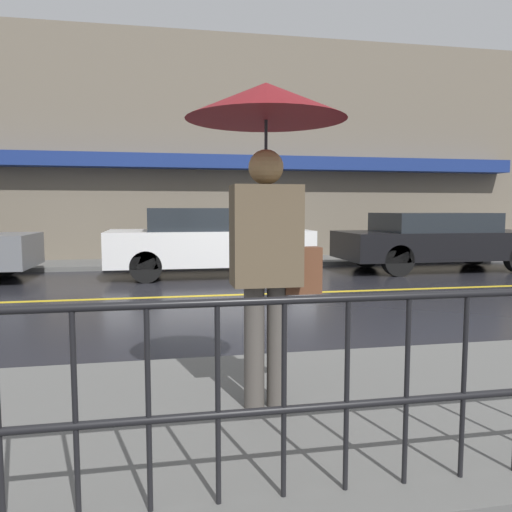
{
  "coord_description": "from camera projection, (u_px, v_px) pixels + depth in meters",
  "views": [
    {
      "loc": [
        -1.4,
        -7.91,
        1.39
      ],
      "look_at": [
        -0.47,
        -3.01,
        0.92
      ],
      "focal_mm": 35.0,
      "sensor_mm": 36.0,
      "label": 1
    }
  ],
  "objects": [
    {
      "name": "ground_plane",
      "position": [
        249.0,
        294.0,
        8.13
      ],
      "size": [
        80.0,
        80.0,
        0.0
      ],
      "primitive_type": "plane",
      "color": "black"
    },
    {
      "name": "railing_foreground",
      "position": [
        465.0,
        362.0,
        2.35
      ],
      "size": [
        12.0,
        0.04,
        0.91
      ],
      "color": "black",
      "rests_on": "sidewalk_near"
    },
    {
      "name": "car_black",
      "position": [
        438.0,
        240.0,
        11.34
      ],
      "size": [
        4.6,
        1.85,
        1.3
      ],
      "color": "black",
      "rests_on": "ground_plane"
    },
    {
      "name": "lane_marking",
      "position": [
        249.0,
        294.0,
        8.13
      ],
      "size": [
        25.2,
        0.12,
        0.01
      ],
      "color": "gold",
      "rests_on": "ground_plane"
    },
    {
      "name": "pedestrian",
      "position": [
        267.0,
        156.0,
        3.11
      ],
      "size": [
        1.0,
        1.0,
        2.06
      ],
      "color": "#4C4742",
      "rests_on": "sidewalk_near"
    },
    {
      "name": "sidewalk_near",
      "position": [
        375.0,
        408.0,
        3.36
      ],
      "size": [
        28.0,
        2.43,
        0.1
      ],
      "color": "#60605E",
      "rests_on": "ground_plane"
    },
    {
      "name": "sidewalk_far",
      "position": [
        218.0,
        262.0,
        12.54
      ],
      "size": [
        28.0,
        1.73,
        0.1
      ],
      "color": "#60605E",
      "rests_on": "ground_plane"
    },
    {
      "name": "building_storefront",
      "position": [
        213.0,
        150.0,
        13.24
      ],
      "size": [
        28.0,
        0.85,
        5.97
      ],
      "color": "#706656",
      "rests_on": "ground_plane"
    },
    {
      "name": "car_white",
      "position": [
        207.0,
        241.0,
        10.36
      ],
      "size": [
        4.12,
        1.77,
        1.41
      ],
      "color": "silver",
      "rests_on": "ground_plane"
    }
  ]
}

